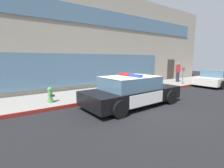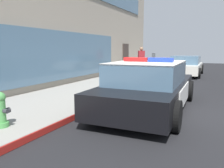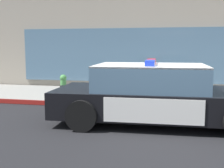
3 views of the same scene
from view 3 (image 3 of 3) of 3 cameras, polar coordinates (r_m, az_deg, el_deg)
The scene contains 5 objects.
ground at distance 6.51m, azimuth 9.83°, elevation -8.69°, with size 48.00×48.00×0.00m, color black.
sidewalk at distance 9.77m, azimuth 10.64°, elevation -2.81°, with size 48.00×3.10×0.15m, color gray.
curb_red_paint at distance 8.23m, azimuth 10.35°, elevation -4.73°, with size 28.80×0.04×0.14m, color maroon.
police_cruiser at distance 6.82m, azimuth 8.72°, elevation -2.07°, with size 4.90×2.31×1.49m.
fire_hydrant at distance 9.63m, azimuth -9.58°, elevation -0.37°, with size 0.34×0.39×0.73m.
Camera 3 is at (0.21, -6.25, 1.80)m, focal length 46.14 mm.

